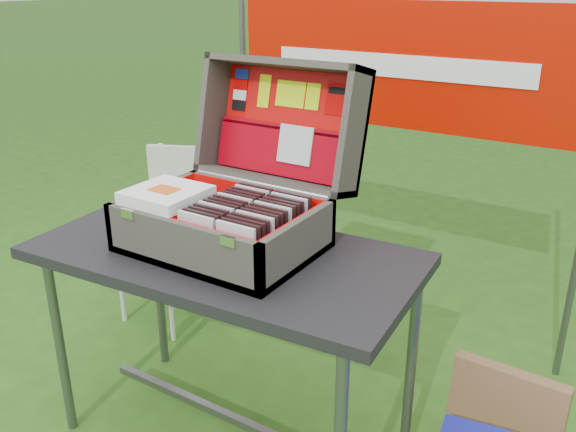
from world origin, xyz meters
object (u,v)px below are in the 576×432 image
Objects in this scene: suitcase at (231,162)px; table at (228,353)px; chair at (165,239)px; cardboard_box at (503,423)px.

table is at bearing -80.09° from suitcase.
chair is at bearing 148.33° from suitcase.
table is 3.17× the size of cardboard_box.
table is 1.00m from cardboard_box.
suitcase is at bearing -55.39° from chair.
table is 0.70m from suitcase.
suitcase is at bearing -157.30° from cardboard_box.
cardboard_box is (1.74, -0.18, -0.23)m from chair.
cardboard_box is (0.90, 0.34, -0.90)m from suitcase.
cardboard_box is at bearing -29.48° from chair.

